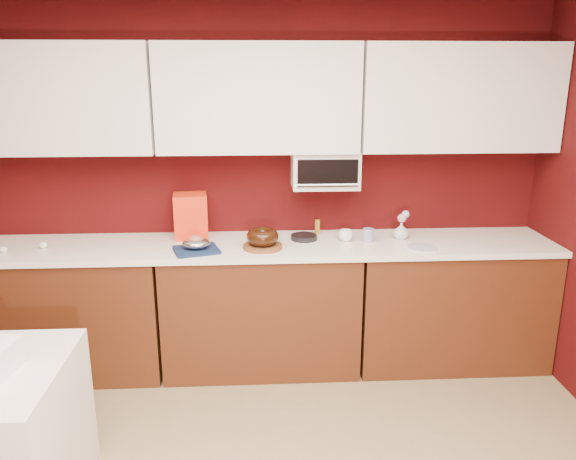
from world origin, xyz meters
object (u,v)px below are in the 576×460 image
at_px(pandoro_box, 191,216).
at_px(coffee_mug, 346,234).
at_px(flower_vase, 401,230).
at_px(bundt_cake, 263,237).
at_px(foil_ham_nest, 196,243).
at_px(toaster_oven, 325,169).
at_px(blue_jar, 368,235).

height_order(pandoro_box, coffee_mug, pandoro_box).
relative_size(pandoro_box, flower_vase, 2.37).
relative_size(bundt_cake, foil_ham_nest, 1.17).
xyz_separation_m(coffee_mug, flower_vase, (0.39, 0.03, 0.02)).
height_order(foil_ham_nest, coffee_mug, coffee_mug).
xyz_separation_m(foil_ham_nest, flower_vase, (1.39, 0.21, 0.01)).
height_order(bundt_cake, flower_vase, flower_vase).
bearing_deg(bundt_cake, foil_ham_nest, -174.19).
distance_m(toaster_oven, flower_vase, 0.67).
bearing_deg(pandoro_box, blue_jar, -14.68).
height_order(coffee_mug, blue_jar, coffee_mug).
bearing_deg(foil_ham_nest, coffee_mug, 10.13).
bearing_deg(blue_jar, foil_ham_nest, -172.24).
bearing_deg(bundt_cake, flower_vase, 9.65).
distance_m(toaster_oven, bundt_cake, 0.65).
xyz_separation_m(toaster_oven, pandoro_box, (-0.93, 0.01, -0.32)).
bearing_deg(blue_jar, pandoro_box, 171.88).
xyz_separation_m(bundt_cake, blue_jar, (0.72, 0.11, -0.03)).
xyz_separation_m(bundt_cake, flower_vase, (0.96, 0.16, -0.01)).
relative_size(foil_ham_nest, coffee_mug, 1.95).
bearing_deg(pandoro_box, flower_vase, -11.41).
bearing_deg(toaster_oven, coffee_mug, -45.82).
height_order(bundt_cake, pandoro_box, pandoro_box).
xyz_separation_m(toaster_oven, coffee_mug, (0.13, -0.14, -0.43)).
bearing_deg(foil_ham_nest, flower_vase, 8.47).
xyz_separation_m(foil_ham_nest, pandoro_box, (-0.07, 0.33, 0.10)).
relative_size(coffee_mug, flower_vase, 0.71).
bearing_deg(blue_jar, toaster_oven, 150.98).
relative_size(toaster_oven, blue_jar, 4.99).
xyz_separation_m(bundt_cake, foil_ham_nest, (-0.43, -0.04, -0.03)).
height_order(toaster_oven, coffee_mug, toaster_oven).
xyz_separation_m(foil_ham_nest, blue_jar, (1.15, 0.16, -0.01)).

